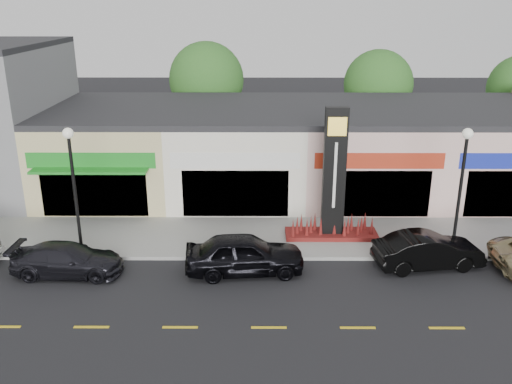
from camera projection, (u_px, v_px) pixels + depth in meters
ground at (268, 284)px, 21.08m from camera, size 120.00×120.00×0.00m
sidewalk at (266, 236)px, 25.16m from camera, size 52.00×4.30×0.15m
curb at (267, 258)px, 23.04m from camera, size 52.00×0.20×0.15m
shop_beige at (117, 148)px, 31.12m from camera, size 7.00×10.85×4.80m
shop_cream at (239, 148)px, 31.10m from camera, size 7.00×10.01×4.80m
shop_pink_w at (360, 148)px, 31.07m from camera, size 7.00×10.01×4.80m
shop_pink_e at (482, 149)px, 31.04m from camera, size 7.00×10.01×4.80m
tree_rear_west at (206, 79)px, 37.74m from camera, size 5.20×5.20×7.83m
tree_rear_mid at (378, 84)px, 37.80m from camera, size 4.80×4.80×7.29m
lamp_west_near at (73, 179)px, 22.31m from camera, size 0.44×0.44×5.47m
lamp_east_near at (462, 179)px, 22.24m from camera, size 0.44×0.44×5.47m
pylon_sign at (333, 193)px, 24.26m from camera, size 4.20×1.30×6.00m
car_dark_sedan at (68, 260)px, 21.63m from camera, size 1.93×4.46×1.28m
car_black_sedan at (245, 254)px, 21.73m from camera, size 2.34×4.92×1.62m
car_black_conv at (428, 251)px, 22.20m from camera, size 2.19×4.60×1.46m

